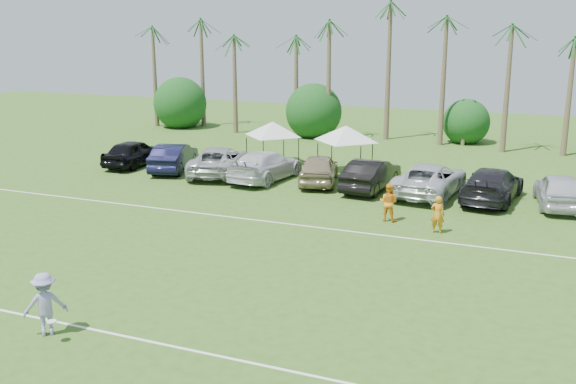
% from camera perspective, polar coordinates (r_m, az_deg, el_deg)
% --- Properties ---
extents(ground, '(120.00, 120.00, 0.00)m').
position_cam_1_polar(ground, '(18.87, -21.04, -13.82)').
color(ground, '#335A1B').
rests_on(ground, ground).
extents(field_lines, '(80.00, 12.10, 0.01)m').
position_cam_1_polar(field_lines, '(24.68, -8.32, -6.24)').
color(field_lines, white).
rests_on(field_lines, ground).
extents(palm_tree_0, '(2.40, 2.40, 8.90)m').
position_cam_1_polar(palm_tree_0, '(60.30, -12.33, 12.85)').
color(palm_tree_0, brown).
rests_on(palm_tree_0, ground).
extents(palm_tree_1, '(2.40, 2.40, 9.90)m').
position_cam_1_polar(palm_tree_1, '(57.63, -8.14, 13.85)').
color(palm_tree_1, brown).
rests_on(palm_tree_1, ground).
extents(palm_tree_2, '(2.40, 2.40, 10.90)m').
position_cam_1_polar(palm_tree_2, '(55.29, -3.53, 14.84)').
color(palm_tree_2, brown).
rests_on(palm_tree_2, ground).
extents(palm_tree_3, '(2.40, 2.40, 11.90)m').
position_cam_1_polar(palm_tree_3, '(53.69, 0.45, 15.80)').
color(palm_tree_3, brown).
rests_on(palm_tree_3, ground).
extents(palm_tree_4, '(2.40, 2.40, 8.90)m').
position_cam_1_polar(palm_tree_4, '(52.33, 4.62, 12.97)').
color(palm_tree_4, brown).
rests_on(palm_tree_4, ground).
extents(palm_tree_5, '(2.40, 2.40, 9.90)m').
position_cam_1_polar(palm_tree_5, '(51.24, 9.03, 13.79)').
color(palm_tree_5, brown).
rests_on(palm_tree_5, ground).
extents(palm_tree_6, '(2.40, 2.40, 10.90)m').
position_cam_1_polar(palm_tree_6, '(50.46, 13.63, 14.55)').
color(palm_tree_6, brown).
rests_on(palm_tree_6, ground).
extents(palm_tree_7, '(2.40, 2.40, 11.90)m').
position_cam_1_polar(palm_tree_7, '(50.01, 18.38, 15.22)').
color(palm_tree_7, brown).
rests_on(palm_tree_7, ground).
extents(palm_tree_8, '(2.40, 2.40, 8.90)m').
position_cam_1_polar(palm_tree_8, '(49.85, 23.99, 11.76)').
color(palm_tree_8, brown).
rests_on(palm_tree_8, ground).
extents(bush_tree_0, '(4.00, 4.00, 4.00)m').
position_cam_1_polar(bush_tree_0, '(59.89, -9.10, 7.53)').
color(bush_tree_0, brown).
rests_on(bush_tree_0, ground).
extents(bush_tree_1, '(4.00, 4.00, 4.00)m').
position_cam_1_polar(bush_tree_1, '(54.33, 2.80, 7.03)').
color(bush_tree_1, brown).
rests_on(bush_tree_1, ground).
extents(bush_tree_2, '(4.00, 4.00, 4.00)m').
position_cam_1_polar(bush_tree_2, '(51.62, 15.53, 6.15)').
color(bush_tree_2, brown).
rests_on(bush_tree_2, ground).
extents(sideline_player_a, '(0.62, 0.42, 1.65)m').
position_cam_1_polar(sideline_player_a, '(28.46, 13.16, -1.96)').
color(sideline_player_a, orange).
rests_on(sideline_player_a, ground).
extents(sideline_player_b, '(0.93, 0.76, 1.77)m').
position_cam_1_polar(sideline_player_b, '(29.80, 8.92, -0.91)').
color(sideline_player_b, orange).
rests_on(sideline_player_b, ground).
extents(canopy_tent_left, '(4.02, 4.02, 3.26)m').
position_cam_1_polar(canopy_tent_left, '(41.84, -1.35, 6.26)').
color(canopy_tent_left, black).
rests_on(canopy_tent_left, ground).
extents(canopy_tent_right, '(4.18, 4.18, 3.38)m').
position_cam_1_polar(canopy_tent_right, '(39.54, 5.19, 5.90)').
color(canopy_tent_right, black).
rests_on(canopy_tent_right, ground).
extents(frisbee_player, '(1.37, 1.34, 1.88)m').
position_cam_1_polar(frisbee_player, '(19.91, -20.78, -9.29)').
color(frisbee_player, '#8F88C1').
rests_on(frisbee_player, ground).
extents(parked_car_0, '(2.17, 5.11, 1.72)m').
position_cam_1_polar(parked_car_0, '(42.70, -13.55, 3.41)').
color(parked_car_0, black).
rests_on(parked_car_0, ground).
extents(parked_car_1, '(3.16, 5.53, 1.72)m').
position_cam_1_polar(parked_car_1, '(40.72, -10.11, 3.07)').
color(parked_car_1, black).
rests_on(parked_car_1, ground).
extents(parked_car_2, '(4.39, 6.73, 1.72)m').
position_cam_1_polar(parked_car_2, '(39.16, -6.13, 2.77)').
color(parked_car_2, '#A8A9AB').
rests_on(parked_car_2, ground).
extents(parked_car_3, '(3.03, 6.16, 1.72)m').
position_cam_1_polar(parked_car_3, '(37.59, -2.00, 2.37)').
color(parked_car_3, silver).
rests_on(parked_car_3, ground).
extents(parked_car_4, '(3.24, 5.40, 1.72)m').
position_cam_1_polar(parked_car_4, '(36.73, 2.76, 2.08)').
color(parked_car_4, gray).
rests_on(parked_car_4, ground).
extents(parked_car_5, '(2.26, 5.36, 1.72)m').
position_cam_1_polar(parked_car_5, '(35.47, 7.41, 1.54)').
color(parked_car_5, black).
rests_on(parked_car_5, ground).
extents(parked_car_6, '(3.48, 6.46, 1.72)m').
position_cam_1_polar(parked_car_6, '(34.88, 12.49, 1.10)').
color(parked_car_6, '#BABDC1').
rests_on(parked_car_6, ground).
extents(parked_car_7, '(3.09, 6.18, 1.72)m').
position_cam_1_polar(parked_car_7, '(34.55, 17.70, 0.63)').
color(parked_car_7, black).
rests_on(parked_car_7, ground).
extents(parked_car_8, '(2.68, 5.28, 1.72)m').
position_cam_1_polar(parked_car_8, '(34.50, 22.96, 0.15)').
color(parked_car_8, silver).
rests_on(parked_car_8, ground).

